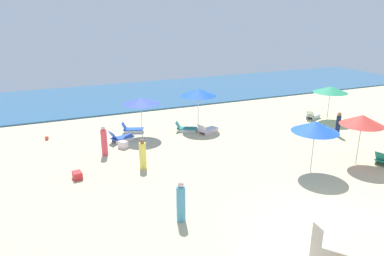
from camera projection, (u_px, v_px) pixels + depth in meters
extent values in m
plane|color=beige|center=(324.00, 232.00, 12.95)|extent=(60.00, 60.00, 0.00)
cube|color=#2E5E87|center=(142.00, 94.00, 34.00)|extent=(60.00, 11.74, 0.12)
pyramid|color=beige|center=(371.00, 229.00, 9.22)|extent=(2.25, 2.47, 0.46)
cylinder|color=silver|center=(313.00, 152.00, 17.50)|extent=(0.05, 0.05, 2.10)
cone|color=blue|center=(315.00, 127.00, 17.09)|extent=(2.27, 2.27, 0.52)
cylinder|color=silver|center=(142.00, 120.00, 22.53)|extent=(0.05, 0.05, 2.13)
cone|color=blue|center=(141.00, 101.00, 22.14)|extent=(2.29, 2.29, 0.39)
cube|color=silver|center=(125.00, 140.00, 21.80)|extent=(1.16, 0.39, 0.20)
cube|color=silver|center=(121.00, 138.00, 22.17)|extent=(1.16, 0.39, 0.20)
cube|color=blue|center=(123.00, 137.00, 21.94)|extent=(1.45, 0.96, 0.06)
cube|color=blue|center=(113.00, 136.00, 21.49)|extent=(0.52, 0.65, 0.52)
cube|color=silver|center=(133.00, 132.00, 23.28)|extent=(1.10, 0.44, 0.20)
cube|color=silver|center=(134.00, 130.00, 23.75)|extent=(1.10, 0.44, 0.20)
cube|color=blue|center=(134.00, 129.00, 23.48)|extent=(1.41, 0.99, 0.06)
cube|color=blue|center=(124.00, 126.00, 23.38)|extent=(0.46, 0.61, 0.46)
cylinder|color=silver|center=(358.00, 144.00, 18.45)|extent=(0.05, 0.05, 2.11)
cone|color=#D53C32|center=(362.00, 120.00, 18.04)|extent=(2.17, 2.17, 0.53)
cube|color=silver|center=(379.00, 160.00, 18.93)|extent=(0.99, 0.36, 0.24)
cube|color=#22846E|center=(382.00, 157.00, 18.28)|extent=(0.53, 0.70, 0.52)
cylinder|color=silver|center=(329.00, 106.00, 26.04)|extent=(0.05, 0.05, 2.03)
cone|color=#278E5F|center=(331.00, 89.00, 25.65)|extent=(2.41, 2.41, 0.44)
cube|color=silver|center=(316.00, 118.00, 26.36)|extent=(1.04, 0.46, 0.25)
cube|color=silver|center=(310.00, 116.00, 26.70)|extent=(1.04, 0.46, 0.25)
cube|color=silver|center=(313.00, 115.00, 26.48)|extent=(1.38, 1.04, 0.06)
cube|color=silver|center=(310.00, 113.00, 26.02)|extent=(0.59, 0.69, 0.49)
cylinder|color=silver|center=(198.00, 112.00, 24.20)|extent=(0.05, 0.05, 2.22)
cone|color=#164CB4|center=(198.00, 92.00, 23.78)|extent=(2.43, 2.43, 0.47)
cube|color=silver|center=(187.00, 131.00, 23.49)|extent=(1.05, 0.59, 0.19)
cube|color=silver|center=(187.00, 129.00, 23.95)|extent=(1.05, 0.59, 0.19)
cube|color=#2A7B73|center=(187.00, 128.00, 23.68)|extent=(1.42, 1.13, 0.06)
cube|color=#2A7B73|center=(178.00, 125.00, 23.67)|extent=(0.52, 0.63, 0.45)
cube|color=silver|center=(212.00, 132.00, 23.23)|extent=(1.15, 0.45, 0.22)
cube|color=silver|center=(206.00, 130.00, 23.62)|extent=(1.15, 0.45, 0.22)
cube|color=white|center=(209.00, 129.00, 23.38)|extent=(1.49, 1.07, 0.06)
cube|color=white|center=(202.00, 128.00, 22.91)|extent=(0.44, 0.66, 0.44)
cylinder|color=#F2455A|center=(104.00, 142.00, 19.64)|extent=(0.39, 0.39, 1.48)
sphere|color=beige|center=(103.00, 128.00, 19.38)|extent=(0.21, 0.21, 0.21)
cylinder|color=#4793BA|center=(181.00, 204.00, 13.46)|extent=(0.43, 0.43, 1.42)
sphere|color=beige|center=(181.00, 184.00, 13.20)|extent=(0.23, 0.23, 0.23)
cylinder|color=#F9E057|center=(143.00, 156.00, 18.00)|extent=(0.49, 0.49, 1.36)
sphere|color=#8E6042|center=(142.00, 141.00, 17.76)|extent=(0.23, 0.23, 0.23)
cylinder|color=#152141|center=(338.00, 126.00, 22.71)|extent=(0.30, 0.30, 1.32)
sphere|color=#9C6043|center=(339.00, 114.00, 22.47)|extent=(0.25, 0.25, 0.25)
cube|color=red|center=(77.00, 175.00, 17.01)|extent=(0.45, 0.56, 0.36)
cube|color=silver|center=(123.00, 145.00, 20.82)|extent=(0.59, 0.62, 0.41)
sphere|color=#E5413E|center=(47.00, 138.00, 22.16)|extent=(0.25, 0.25, 0.25)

